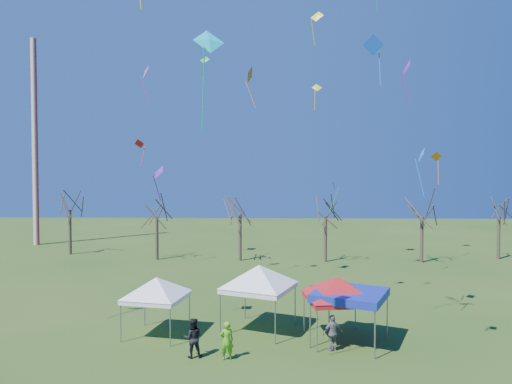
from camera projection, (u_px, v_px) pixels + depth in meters
ground at (256, 359)px, 20.88m from camera, size 140.00×140.00×0.00m
radio_mast at (35, 142)px, 55.32m from camera, size 0.70×0.70×25.00m
tree_0 at (69, 194)px, 48.69m from camera, size 3.83×3.83×8.44m
tree_1 at (157, 202)px, 45.65m from camera, size 3.42×3.42×7.54m
tree_2 at (240, 197)px, 45.09m from camera, size 3.71×3.71×8.18m
tree_3 at (326, 200)px, 44.49m from camera, size 3.59×3.59×7.91m
tree_4 at (422, 200)px, 44.14m from camera, size 3.58×3.58×7.89m
tree_5 at (499, 203)px, 45.94m from camera, size 3.39×3.39×7.46m
tent_white_west at (156, 281)px, 23.91m from camera, size 3.97×3.97×3.56m
tent_white_mid at (259, 269)px, 24.67m from camera, size 4.36×4.36×4.14m
tent_red at (338, 281)px, 23.15m from camera, size 4.27×4.27×3.81m
tent_blue at (350, 295)px, 22.88m from camera, size 4.42×4.42×2.63m
person_grey at (333, 333)px, 21.87m from camera, size 1.10×0.74×1.73m
person_dark at (193, 338)px, 21.08m from camera, size 0.99×0.83×1.82m
person_green at (227, 341)px, 20.82m from camera, size 0.73×0.58×1.75m
kite_11 at (249, 75)px, 33.99m from camera, size 0.85×1.47×3.11m
kite_24 at (205, 60)px, 33.83m from camera, size 0.92×0.75×2.06m
kite_2 at (145, 72)px, 43.10m from camera, size 1.23×1.60×3.58m
kite_22 at (334, 186)px, 42.82m from camera, size 0.90×0.97×2.92m
kite_27 at (373, 46)px, 22.34m from camera, size 1.07×0.69×2.60m
kite_3 at (317, 16)px, 40.46m from camera, size 1.46×1.26×3.02m
kite_9 at (406, 69)px, 18.60m from camera, size 0.36×0.69×1.73m
kite_1 at (158, 173)px, 24.64m from camera, size 0.97×1.01×1.94m
kite_5 at (209, 42)px, 16.06m from camera, size 1.32×1.07×3.71m
kite_12 at (436, 157)px, 44.17m from camera, size 1.10×0.71×3.22m
kite_18 at (317, 88)px, 28.70m from camera, size 0.68×0.48×1.69m
kite_17 at (421, 156)px, 26.86m from camera, size 0.62×1.03×3.01m
kite_13 at (140, 144)px, 41.36m from camera, size 1.12×0.88×2.50m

